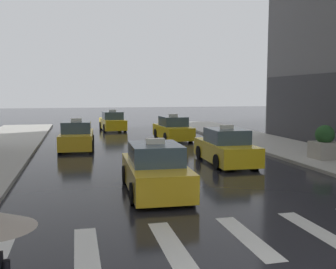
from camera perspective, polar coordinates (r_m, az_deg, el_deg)
crosswalk_markings at (r=9.39m, az=11.47°, el=-14.47°), size 11.30×2.80×0.01m
taxi_lead at (r=12.93m, az=-1.91°, el=-5.28°), size 2.05×4.59×1.80m
taxi_second at (r=18.29m, az=8.46°, el=-1.95°), size 2.02×4.58×1.80m
taxi_third at (r=23.25m, az=-13.20°, el=-0.31°), size 2.12×4.63×1.80m
taxi_fourth at (r=27.08m, az=0.71°, el=0.76°), size 2.06×4.60×1.80m
taxi_fifth at (r=34.17m, az=-8.12°, el=1.83°), size 2.11×4.62×1.80m
planter_mid_block at (r=19.95m, az=21.92°, el=-1.22°), size 1.10×1.10×1.60m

